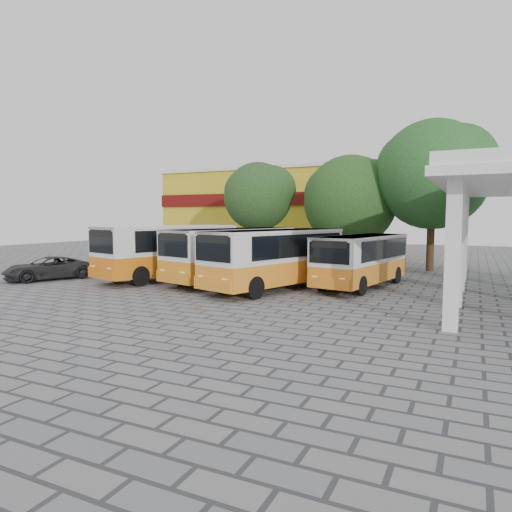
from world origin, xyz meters
The scene contains 10 objects.
ground centered at (0.00, 0.00, 0.00)m, with size 90.00×90.00×0.00m, color slate.
shophouse_block centered at (-11.00, 25.99, 4.16)m, with size 20.40×10.40×8.30m.
bus_far_left centered at (-7.32, 3.49, 1.76)m, with size 4.83×8.96×3.05m.
bus_centre_left centered at (-3.39, 3.81, 1.69)m, with size 4.49×8.56×2.92m.
bus_centre_right centered at (-0.31, 2.61, 1.69)m, with size 4.78×8.63×2.93m.
bus_far_right centered at (3.32, 5.22, 1.52)m, with size 3.48×7.58×2.62m.
tree_left centered at (-6.73, 14.29, 5.30)m, with size 5.54×5.28×7.77m.
tree_middle centered at (0.41, 14.54, 4.87)m, with size 6.86×6.54×7.92m.
tree_right centered at (5.90, 14.20, 6.53)m, with size 7.46×7.10×9.85m.
parked_car centered at (-13.37, 0.27, 0.65)m, with size 2.15×4.66×1.30m, color black.
Camera 1 is at (8.46, -17.74, 3.54)m, focal length 32.00 mm.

